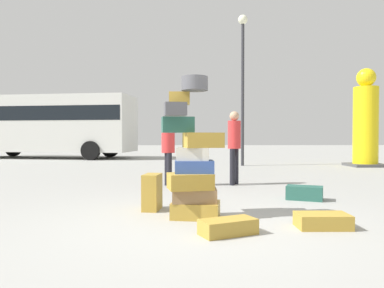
% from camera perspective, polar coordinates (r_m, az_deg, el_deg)
% --- Properties ---
extents(ground_plane, '(80.00, 80.00, 0.00)m').
position_cam_1_polar(ground_plane, '(4.85, 1.34, -12.33)').
color(ground_plane, '#9E9E99').
extents(suitcase_tower, '(0.89, 0.74, 1.96)m').
position_cam_1_polar(suitcase_tower, '(5.10, 0.04, -2.95)').
color(suitcase_tower, '#B28C33').
rests_on(suitcase_tower, ground).
extents(suitcase_tan_foreground_far, '(0.64, 0.39, 0.18)m').
position_cam_1_polar(suitcase_tan_foreground_far, '(4.89, 19.70, -11.21)').
color(suitcase_tan_foreground_far, '#B28C33').
rests_on(suitcase_tan_foreground_far, ground).
extents(suitcase_tan_white_trunk, '(0.72, 0.54, 0.18)m').
position_cam_1_polar(suitcase_tan_white_trunk, '(4.34, 5.65, -12.73)').
color(suitcase_tan_white_trunk, '#B28C33').
rests_on(suitcase_tan_white_trunk, ground).
extents(suitcase_tan_foreground_near, '(0.30, 0.45, 0.55)m').
position_cam_1_polar(suitcase_tan_foreground_near, '(5.69, -6.24, -7.45)').
color(suitcase_tan_foreground_near, '#B28C33').
rests_on(suitcase_tan_foreground_near, ground).
extents(suitcase_teal_behind_tower, '(0.70, 0.55, 0.25)m').
position_cam_1_polar(suitcase_teal_behind_tower, '(6.86, 17.14, -7.30)').
color(suitcase_teal_behind_tower, '#26594C').
rests_on(suitcase_teal_behind_tower, ground).
extents(person_bearded_onlooker, '(0.30, 0.33, 1.58)m').
position_cam_1_polar(person_bearded_onlooker, '(8.31, -3.74, -0.11)').
color(person_bearded_onlooker, black).
rests_on(person_bearded_onlooker, ground).
extents(person_tourist_with_camera, '(0.30, 0.31, 1.71)m').
position_cam_1_polar(person_tourist_with_camera, '(8.56, 6.61, 0.48)').
color(person_tourist_with_camera, black).
rests_on(person_tourist_with_camera, ground).
extents(yellow_dummy_statue, '(1.25, 1.25, 3.66)m').
position_cam_1_polar(yellow_dummy_statue, '(15.15, 25.46, 2.97)').
color(yellow_dummy_statue, yellow).
rests_on(yellow_dummy_statue, ground).
extents(parked_bus, '(9.05, 3.98, 3.15)m').
position_cam_1_polar(parked_bus, '(20.21, -21.50, 3.15)').
color(parked_bus, silver).
rests_on(parked_bus, ground).
extents(lamp_post, '(0.36, 0.36, 5.74)m').
position_cam_1_polar(lamp_post, '(14.35, 7.92, 11.86)').
color(lamp_post, '#333338').
rests_on(lamp_post, ground).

